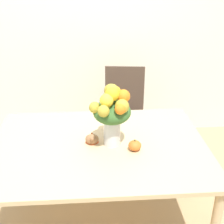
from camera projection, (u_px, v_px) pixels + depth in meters
ground_plane at (101, 222)px, 2.52m from camera, size 12.00×12.00×0.00m
wall_back at (93, 19)px, 3.35m from camera, size 8.00×0.06×2.70m
dining_table at (99, 154)px, 2.23m from camera, size 1.52×1.11×0.73m
flower_vase at (112, 112)px, 2.09m from camera, size 0.28×0.34×0.45m
pumpkin at (135, 145)px, 2.12m from camera, size 0.09×0.09×0.08m
turkey_figurine at (92, 138)px, 2.21m from camera, size 0.10×0.13×0.08m
dining_chair_near_window at (124, 114)px, 3.18m from camera, size 0.47×0.47×0.97m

